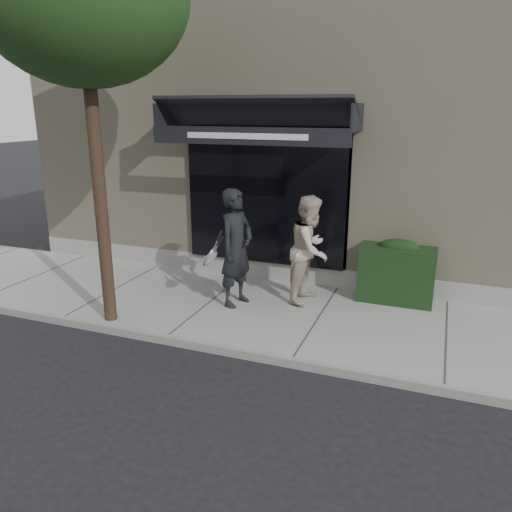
% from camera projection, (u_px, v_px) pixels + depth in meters
% --- Properties ---
extents(ground, '(80.00, 80.00, 0.00)m').
position_uv_depth(ground, '(319.00, 324.00, 8.36)').
color(ground, black).
rests_on(ground, ground).
extents(sidewalk, '(20.00, 3.00, 0.12)m').
position_uv_depth(sidewalk, '(319.00, 320.00, 8.34)').
color(sidewalk, gray).
rests_on(sidewalk, ground).
extents(curb, '(20.00, 0.10, 0.14)m').
position_uv_depth(curb, '(292.00, 362.00, 6.95)').
color(curb, gray).
rests_on(curb, ground).
extents(building_facade, '(14.30, 8.04, 5.64)m').
position_uv_depth(building_facade, '(372.00, 139.00, 12.01)').
color(building_facade, '#BBAD8F').
rests_on(building_facade, ground).
extents(hedge, '(1.30, 0.70, 1.14)m').
position_uv_depth(hedge, '(397.00, 272.00, 8.91)').
color(hedge, black).
rests_on(hedge, sidewalk).
extents(pedestrian_front, '(0.81, 0.97, 2.06)m').
position_uv_depth(pedestrian_front, '(236.00, 248.00, 8.60)').
color(pedestrian_front, black).
rests_on(pedestrian_front, sidewalk).
extents(pedestrian_back, '(0.82, 1.00, 1.91)m').
position_uv_depth(pedestrian_back, '(310.00, 249.00, 8.79)').
color(pedestrian_back, beige).
rests_on(pedestrian_back, sidewalk).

